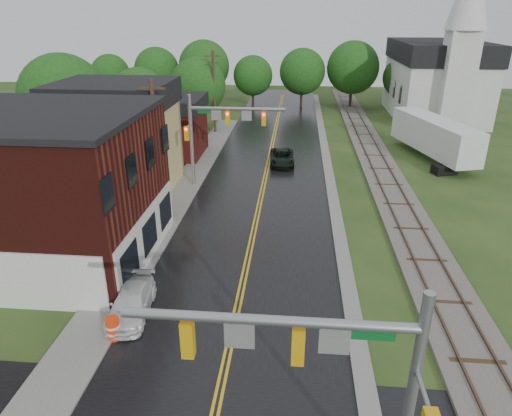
# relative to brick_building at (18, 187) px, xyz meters

# --- Properties ---
(main_road) EXTENTS (10.00, 90.00, 0.02)m
(main_road) POSITION_rel_brick_building_xyz_m (12.48, 15.00, -4.15)
(main_road) COLOR black
(main_road) RESTS_ON ground
(curb_right) EXTENTS (0.80, 70.00, 0.12)m
(curb_right) POSITION_rel_brick_building_xyz_m (17.88, 20.00, -4.15)
(curb_right) COLOR gray
(curb_right) RESTS_ON ground
(sidewalk_left) EXTENTS (2.40, 50.00, 0.12)m
(sidewalk_left) POSITION_rel_brick_building_xyz_m (6.28, 10.00, -4.15)
(sidewalk_left) COLOR gray
(sidewalk_left) RESTS_ON ground
(brick_building) EXTENTS (14.30, 10.30, 8.30)m
(brick_building) POSITION_rel_brick_building_xyz_m (0.00, 0.00, 0.00)
(brick_building) COLOR #43120E
(brick_building) RESTS_ON ground
(yellow_house) EXTENTS (8.00, 7.00, 6.40)m
(yellow_house) POSITION_rel_brick_building_xyz_m (1.48, 11.00, -0.95)
(yellow_house) COLOR tan
(yellow_house) RESTS_ON ground
(darkred_building) EXTENTS (7.00, 6.00, 4.40)m
(darkred_building) POSITION_rel_brick_building_xyz_m (2.48, 20.00, -1.95)
(darkred_building) COLOR #3F0F0C
(darkred_building) RESTS_ON ground
(church) EXTENTS (10.40, 18.40, 20.00)m
(church) POSITION_rel_brick_building_xyz_m (32.48, 38.74, 1.68)
(church) COLOR silver
(church) RESTS_ON ground
(railroad) EXTENTS (3.20, 80.00, 0.30)m
(railroad) POSITION_rel_brick_building_xyz_m (22.48, 20.00, -4.05)
(railroad) COLOR #59544C
(railroad) RESTS_ON ground
(traffic_signal_near) EXTENTS (7.34, 0.30, 7.20)m
(traffic_signal_near) POSITION_rel_brick_building_xyz_m (15.96, -13.00, 0.82)
(traffic_signal_near) COLOR gray
(traffic_signal_near) RESTS_ON ground
(traffic_signal_far) EXTENTS (7.34, 0.43, 7.20)m
(traffic_signal_far) POSITION_rel_brick_building_xyz_m (9.01, 12.00, 0.82)
(traffic_signal_far) COLOR gray
(traffic_signal_far) RESTS_ON ground
(utility_pole_b) EXTENTS (1.80, 0.28, 9.00)m
(utility_pole_b) POSITION_rel_brick_building_xyz_m (5.68, 7.00, 0.57)
(utility_pole_b) COLOR #382616
(utility_pole_b) RESTS_ON ground
(utility_pole_c) EXTENTS (1.80, 0.28, 9.00)m
(utility_pole_c) POSITION_rel_brick_building_xyz_m (5.68, 29.00, 0.57)
(utility_pole_c) COLOR #382616
(utility_pole_c) RESTS_ON ground
(tree_left_b) EXTENTS (7.60, 7.60, 9.69)m
(tree_left_b) POSITION_rel_brick_building_xyz_m (-5.36, 16.90, 1.57)
(tree_left_b) COLOR black
(tree_left_b) RESTS_ON ground
(tree_left_c) EXTENTS (6.00, 6.00, 7.65)m
(tree_left_c) POSITION_rel_brick_building_xyz_m (-1.36, 24.90, 0.36)
(tree_left_c) COLOR black
(tree_left_c) RESTS_ON ground
(tree_left_e) EXTENTS (6.40, 6.40, 8.16)m
(tree_left_e) POSITION_rel_brick_building_xyz_m (3.64, 30.90, 0.66)
(tree_left_e) COLOR black
(tree_left_e) RESTS_ON ground
(suv_dark) EXTENTS (2.39, 4.73, 1.28)m
(suv_dark) POSITION_rel_brick_building_xyz_m (13.74, 18.03, -3.51)
(suv_dark) COLOR black
(suv_dark) RESTS_ON ground
(pickup_white) EXTENTS (2.02, 4.27, 1.20)m
(pickup_white) POSITION_rel_brick_building_xyz_m (7.68, -5.00, -3.55)
(pickup_white) COLOR silver
(pickup_white) RESTS_ON ground
(semi_trailer) EXTENTS (5.67, 12.09, 3.76)m
(semi_trailer) POSITION_rel_brick_building_xyz_m (27.75, 20.95, -1.91)
(semi_trailer) COLOR black
(semi_trailer) RESTS_ON ground
(construction_barrel) EXTENTS (0.75, 0.75, 1.04)m
(construction_barrel) POSITION_rel_brick_building_xyz_m (7.48, -6.76, -3.63)
(construction_barrel) COLOR #F1360A
(construction_barrel) RESTS_ON ground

